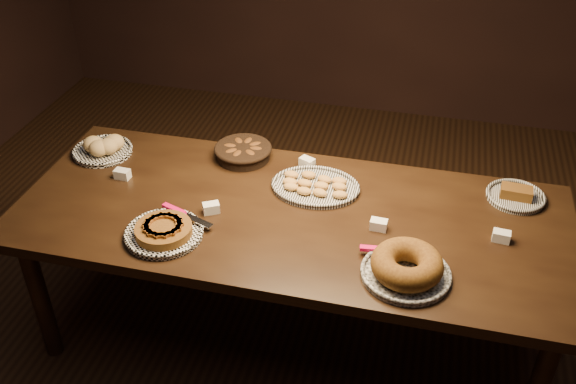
% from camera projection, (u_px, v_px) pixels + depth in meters
% --- Properties ---
extents(ground, '(5.00, 5.00, 0.00)m').
position_uv_depth(ground, '(290.00, 333.00, 3.20)').
color(ground, black).
rests_on(ground, ground).
extents(buffet_table, '(2.40, 1.00, 0.75)m').
position_uv_depth(buffet_table, '(290.00, 226.00, 2.82)').
color(buffet_table, black).
rests_on(buffet_table, ground).
extents(apple_tart_plate, '(0.35, 0.34, 0.06)m').
position_uv_depth(apple_tart_plate, '(164.00, 231.00, 2.63)').
color(apple_tart_plate, white).
rests_on(apple_tart_plate, buffet_table).
extents(madeleine_platter, '(0.40, 0.33, 0.05)m').
position_uv_depth(madeleine_platter, '(315.00, 186.00, 2.91)').
color(madeleine_platter, black).
rests_on(madeleine_platter, buffet_table).
extents(bundt_cake_plate, '(0.37, 0.35, 0.11)m').
position_uv_depth(bundt_cake_plate, '(406.00, 267.00, 2.42)').
color(bundt_cake_plate, black).
rests_on(bundt_cake_plate, buffet_table).
extents(croissant_basket, '(0.30, 0.30, 0.07)m').
position_uv_depth(croissant_basket, '(243.00, 151.00, 3.12)').
color(croissant_basket, black).
rests_on(croissant_basket, buffet_table).
extents(bread_roll_plate, '(0.29, 0.29, 0.09)m').
position_uv_depth(bread_roll_plate, '(103.00, 148.00, 3.16)').
color(bread_roll_plate, white).
rests_on(bread_roll_plate, buffet_table).
extents(loaf_plate, '(0.26, 0.26, 0.06)m').
position_uv_depth(loaf_plate, '(516.00, 195.00, 2.85)').
color(loaf_plate, black).
rests_on(loaf_plate, buffet_table).
extents(tent_cards, '(1.78, 0.53, 0.04)m').
position_uv_depth(tent_cards, '(299.00, 199.00, 2.82)').
color(tent_cards, white).
rests_on(tent_cards, buffet_table).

